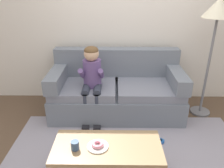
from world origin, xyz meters
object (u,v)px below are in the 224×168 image
at_px(coffee_table, 107,149).
at_px(donut, 98,144).
at_px(floor_lamp, 218,16).
at_px(person_child, 92,77).
at_px(couch, 117,91).
at_px(mug, 75,145).
at_px(toy_controller, 156,141).

xyz_separation_m(coffee_table, donut, (-0.09, -0.02, 0.08)).
bearing_deg(floor_lamp, coffee_table, -137.08).
distance_m(person_child, donut, 1.22).
relative_size(person_child, floor_lamp, 0.64).
bearing_deg(person_child, couch, 30.25).
xyz_separation_m(coffee_table, person_child, (-0.26, 1.17, 0.29)).
bearing_deg(donut, couch, 82.16).
height_order(mug, floor_lamp, floor_lamp).
relative_size(couch, coffee_table, 1.83).
distance_m(donut, mug, 0.22).
relative_size(coffee_table, donut, 8.98).
height_order(coffee_table, person_child, person_child).
bearing_deg(floor_lamp, mug, -141.46).
height_order(coffee_table, donut, donut).
height_order(donut, toy_controller, donut).
xyz_separation_m(mug, toy_controller, (0.91, 0.62, -0.45)).
bearing_deg(couch, mug, -105.89).
bearing_deg(couch, toy_controller, -58.31).
distance_m(couch, coffee_table, 1.39).
xyz_separation_m(couch, toy_controller, (0.50, -0.81, -0.32)).
bearing_deg(donut, mug, -171.45).
distance_m(couch, floor_lamp, 1.76).
bearing_deg(couch, floor_lamp, -1.95).
bearing_deg(mug, couch, 74.11).
height_order(person_child, mug, person_child).
relative_size(couch, mug, 21.94).
bearing_deg(floor_lamp, couch, 178.05).
bearing_deg(floor_lamp, donut, -138.41).
bearing_deg(mug, toy_controller, 34.42).
distance_m(donut, toy_controller, 1.01).
relative_size(person_child, donut, 9.18).
distance_m(donut, floor_lamp, 2.29).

